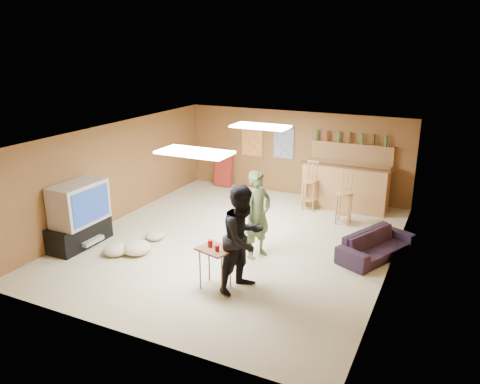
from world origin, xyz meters
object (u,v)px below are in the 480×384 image
at_px(tv_body, 79,203).
at_px(person_black, 243,239).
at_px(tray_table, 215,268).
at_px(person_olive, 258,215).
at_px(sofa, 376,245).
at_px(bar_counter, 345,186).

height_order(tv_body, person_black, person_black).
bearing_deg(tray_table, person_olive, 84.12).
distance_m(sofa, tray_table, 3.18).
xyz_separation_m(person_olive, sofa, (2.04, 0.92, -0.59)).
distance_m(bar_counter, tray_table, 4.87).
bearing_deg(tray_table, bar_counter, 78.39).
xyz_separation_m(bar_counter, person_olive, (-0.84, -3.38, 0.28)).
xyz_separation_m(bar_counter, sofa, (1.20, -2.45, -0.31)).
bearing_deg(bar_counter, tv_body, -133.00).
bearing_deg(tray_table, sofa, 46.73).
height_order(bar_counter, person_black, person_black).
bearing_deg(sofa, tv_body, 135.41).
distance_m(bar_counter, person_black, 4.65).
height_order(tv_body, person_olive, person_olive).
relative_size(person_black, sofa, 1.07).
bearing_deg(person_black, bar_counter, 11.17).
bearing_deg(bar_counter, person_black, -96.88).
xyz_separation_m(person_olive, tray_table, (-0.14, -1.39, -0.48)).
xyz_separation_m(tv_body, bar_counter, (4.15, 4.45, -0.35)).
relative_size(bar_counter, tray_table, 2.85).
height_order(bar_counter, person_olive, person_olive).
bearing_deg(person_olive, bar_counter, 7.62).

